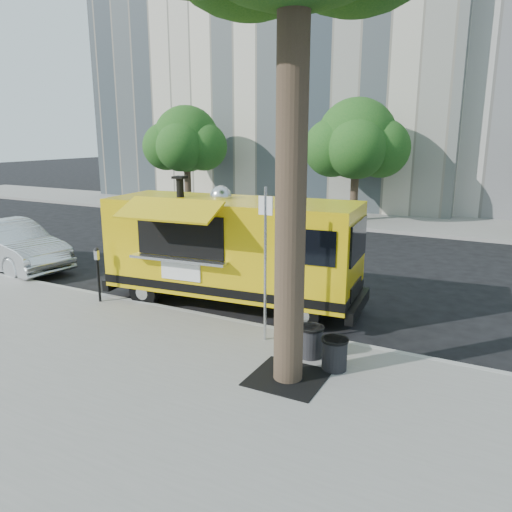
{
  "coord_description": "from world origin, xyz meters",
  "views": [
    {
      "loc": [
        5.62,
        -9.73,
        4.1
      ],
      "look_at": [
        0.54,
        0.0,
        1.39
      ],
      "focal_mm": 35.0,
      "sensor_mm": 36.0,
      "label": 1
    }
  ],
  "objects_px": {
    "sign_post": "(265,256)",
    "food_truck": "(230,248)",
    "trash_bin_left": "(311,340)",
    "parking_meter": "(98,268)",
    "sedan": "(10,245)",
    "far_tree_a": "(186,139)",
    "far_tree_b": "(357,139)",
    "trash_bin_right": "(335,353)"
  },
  "relations": [
    {
      "from": "far_tree_a",
      "to": "sedan",
      "type": "relative_size",
      "value": 1.19
    },
    {
      "from": "sedan",
      "to": "trash_bin_right",
      "type": "bearing_deg",
      "value": -92.45
    },
    {
      "from": "sign_post",
      "to": "food_truck",
      "type": "bearing_deg",
      "value": 135.76
    },
    {
      "from": "sign_post",
      "to": "food_truck",
      "type": "distance_m",
      "value": 2.54
    },
    {
      "from": "far_tree_b",
      "to": "parking_meter",
      "type": "bearing_deg",
      "value": -98.1
    },
    {
      "from": "trash_bin_right",
      "to": "parking_meter",
      "type": "bearing_deg",
      "value": 172.77
    },
    {
      "from": "far_tree_b",
      "to": "sign_post",
      "type": "distance_m",
      "value": 14.61
    },
    {
      "from": "far_tree_b",
      "to": "sedan",
      "type": "height_order",
      "value": "far_tree_b"
    },
    {
      "from": "food_truck",
      "to": "sign_post",
      "type": "bearing_deg",
      "value": -49.69
    },
    {
      "from": "far_tree_a",
      "to": "trash_bin_right",
      "type": "relative_size",
      "value": 9.56
    },
    {
      "from": "far_tree_a",
      "to": "sign_post",
      "type": "bearing_deg",
      "value": -50.17
    },
    {
      "from": "sedan",
      "to": "parking_meter",
      "type": "bearing_deg",
      "value": -96.79
    },
    {
      "from": "far_tree_a",
      "to": "food_truck",
      "type": "bearing_deg",
      "value": -51.13
    },
    {
      "from": "far_tree_a",
      "to": "trash_bin_left",
      "type": "relative_size",
      "value": 9.36
    },
    {
      "from": "sign_post",
      "to": "parking_meter",
      "type": "distance_m",
      "value": 4.64
    },
    {
      "from": "parking_meter",
      "to": "sedan",
      "type": "height_order",
      "value": "parking_meter"
    },
    {
      "from": "sign_post",
      "to": "trash_bin_left",
      "type": "xyz_separation_m",
      "value": [
        1.07,
        -0.29,
        -1.39
      ]
    },
    {
      "from": "sign_post",
      "to": "trash_bin_right",
      "type": "height_order",
      "value": "sign_post"
    },
    {
      "from": "far_tree_b",
      "to": "trash_bin_left",
      "type": "distance_m",
      "value": 15.36
    },
    {
      "from": "parking_meter",
      "to": "food_truck",
      "type": "bearing_deg",
      "value": 29.38
    },
    {
      "from": "far_tree_a",
      "to": "parking_meter",
      "type": "bearing_deg",
      "value": -62.85
    },
    {
      "from": "far_tree_b",
      "to": "trash_bin_left",
      "type": "xyz_separation_m",
      "value": [
        3.62,
        -14.54,
        -3.38
      ]
    },
    {
      "from": "food_truck",
      "to": "trash_bin_left",
      "type": "height_order",
      "value": "food_truck"
    },
    {
      "from": "far_tree_a",
      "to": "sedan",
      "type": "distance_m",
      "value": 12.83
    },
    {
      "from": "sign_post",
      "to": "trash_bin_right",
      "type": "distance_m",
      "value": 2.22
    },
    {
      "from": "far_tree_a",
      "to": "food_truck",
      "type": "distance_m",
      "value": 15.72
    },
    {
      "from": "parking_meter",
      "to": "far_tree_a",
      "type": "bearing_deg",
      "value": 117.15
    },
    {
      "from": "food_truck",
      "to": "sedan",
      "type": "relative_size",
      "value": 1.42
    },
    {
      "from": "parking_meter",
      "to": "food_truck",
      "type": "height_order",
      "value": "food_truck"
    },
    {
      "from": "trash_bin_left",
      "to": "parking_meter",
      "type": "bearing_deg",
      "value": 175.0
    },
    {
      "from": "parking_meter",
      "to": "trash_bin_right",
      "type": "relative_size",
      "value": 2.38
    },
    {
      "from": "far_tree_a",
      "to": "sign_post",
      "type": "height_order",
      "value": "far_tree_a"
    },
    {
      "from": "far_tree_a",
      "to": "food_truck",
      "type": "relative_size",
      "value": 0.84
    },
    {
      "from": "parking_meter",
      "to": "trash_bin_left",
      "type": "xyz_separation_m",
      "value": [
        5.62,
        -0.49,
        -0.53
      ]
    },
    {
      "from": "far_tree_a",
      "to": "parking_meter",
      "type": "relative_size",
      "value": 4.01
    },
    {
      "from": "far_tree_a",
      "to": "sign_post",
      "type": "distance_m",
      "value": 18.14
    },
    {
      "from": "sedan",
      "to": "trash_bin_right",
      "type": "xyz_separation_m",
      "value": [
        11.15,
        -2.13,
        -0.29
      ]
    },
    {
      "from": "sign_post",
      "to": "trash_bin_right",
      "type": "relative_size",
      "value": 5.36
    },
    {
      "from": "sign_post",
      "to": "trash_bin_left",
      "type": "bearing_deg",
      "value": -15.24
    },
    {
      "from": "sign_post",
      "to": "parking_meter",
      "type": "relative_size",
      "value": 2.25
    },
    {
      "from": "far_tree_b",
      "to": "trash_bin_right",
      "type": "height_order",
      "value": "far_tree_b"
    },
    {
      "from": "far_tree_a",
      "to": "parking_meter",
      "type": "height_order",
      "value": "far_tree_a"
    }
  ]
}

